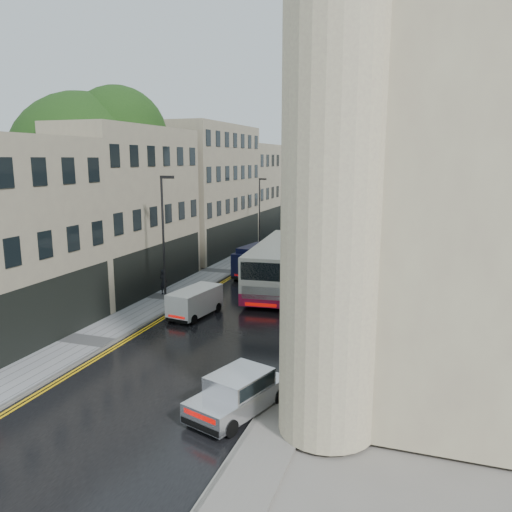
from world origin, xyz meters
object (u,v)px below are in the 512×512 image
Objects in this scene: white_lorry at (316,241)px; lamp_post_far at (259,215)px; cream_bus at (250,275)px; pedestrian at (164,282)px; navy_van at (237,263)px; silver_hatchback at (194,401)px; white_van at (172,306)px; tree_far at (177,189)px; tree_near at (84,189)px; lamp_post_near at (164,242)px.

lamp_post_far is (-6.85, 5.76, 1.37)m from white_lorry.
cream_bus reaches higher than pedestrian.
pedestrian is (-2.91, -5.92, -0.30)m from navy_van.
silver_hatchback is at bearing 136.31° from pedestrian.
lamp_post_far reaches higher than silver_hatchback.
cream_bus is at bearing 71.56° from white_van.
white_lorry is at bearing -5.86° from tree_far.
tree_near is 8.52m from pedestrian.
cream_bus is 17.42m from lamp_post_far.
tree_far is 2.52× the size of navy_van.
white_van is (-6.02, 9.60, 0.07)m from silver_hatchback.
pedestrian is at bearing -107.67° from navy_van.
tree_far is 3.40× the size of white_van.
lamp_post_near is at bearing -65.45° from tree_far.
tree_far reaches higher than pedestrian.
cream_bus is 11.03m from white_lorry.
tree_near reaches higher than pedestrian.
pedestrian is (5.77, -13.34, -5.25)m from tree_far.
lamp_post_far is at bearing 122.51° from silver_hatchback.
white_van is (-2.79, -5.48, -0.80)m from cream_bus.
tree_far reaches higher than white_lorry.
tree_far is at bearing 127.39° from cream_bus.
white_van is 5.26m from pedestrian.
lamp_post_far is (-8.13, 31.69, 2.84)m from silver_hatchback.
cream_bus is 1.52× the size of lamp_post_near.
cream_bus is at bearing -155.29° from pedestrian.
white_lorry reaches higher than silver_hatchback.
tree_far is at bearing 88.68° from tree_near.
white_van is 22.36m from lamp_post_far.
tree_near is at bearing 177.94° from cream_bus.
tree_near is 2.81× the size of navy_van.
white_van is 0.47× the size of lamp_post_near.
lamp_post_far is at bearing 108.60° from navy_van.
tree_near is 1.16× the size of cream_bus.
lamp_post_near is at bearing 134.32° from white_van.
white_van is 10.30m from navy_van.
tree_near is 21.64m from silver_hatchback.
lamp_post_far is (-0.45, 19.78, -0.44)m from lamp_post_near.
tree_far is (0.30, 13.00, -0.72)m from tree_near.
white_lorry is 1.21× the size of lamp_post_far.
cream_bus is 3.27× the size of white_van.
pedestrian is (6.07, -0.34, -5.96)m from tree_near.
tree_near reaches higher than navy_van.
navy_van is (-6.03, 19.89, 0.51)m from silver_hatchback.
pedestrian is (-5.72, -1.11, -0.67)m from cream_bus.
lamp_post_far reaches higher than white_lorry.
white_van is (-4.75, -16.33, -1.40)m from white_lorry.
tree_near is 3.44× the size of silver_hatchback.
white_lorry is at bearing 110.94° from silver_hatchback.
pedestrian is (-7.67, -11.96, -1.27)m from white_lorry.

